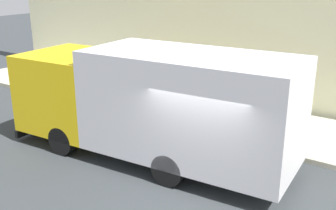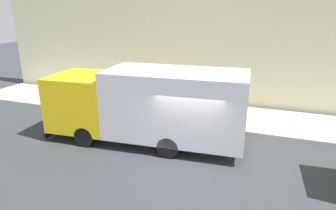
# 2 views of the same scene
# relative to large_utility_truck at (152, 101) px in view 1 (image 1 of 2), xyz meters

# --- Properties ---
(ground) EXTENTS (80.00, 80.00, 0.00)m
(ground) POSITION_rel_large_utility_truck_xyz_m (-0.88, -2.09, -1.71)
(ground) COLOR #313639
(sidewalk) EXTENTS (3.67, 30.00, 0.15)m
(sidewalk) POSITION_rel_large_utility_truck_xyz_m (3.96, -2.09, -1.64)
(sidewalk) COLOR #B1AB96
(sidewalk) RESTS_ON ground
(large_utility_truck) EXTENTS (3.14, 8.49, 3.15)m
(large_utility_truck) POSITION_rel_large_utility_truck_xyz_m (0.00, 0.00, 0.00)
(large_utility_truck) COLOR yellow
(large_utility_truck) RESTS_ON ground
(pedestrian_walking) EXTENTS (0.41, 0.41, 1.78)m
(pedestrian_walking) POSITION_rel_large_utility_truck_xyz_m (2.89, 3.91, -0.62)
(pedestrian_walking) COLOR brown
(pedestrian_walking) RESTS_ON sidewalk
(street_sign_post) EXTENTS (0.44, 0.08, 2.67)m
(street_sign_post) POSITION_rel_large_utility_truck_xyz_m (2.60, -0.03, 0.01)
(street_sign_post) COLOR #4C5156
(street_sign_post) RESTS_ON sidewalk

